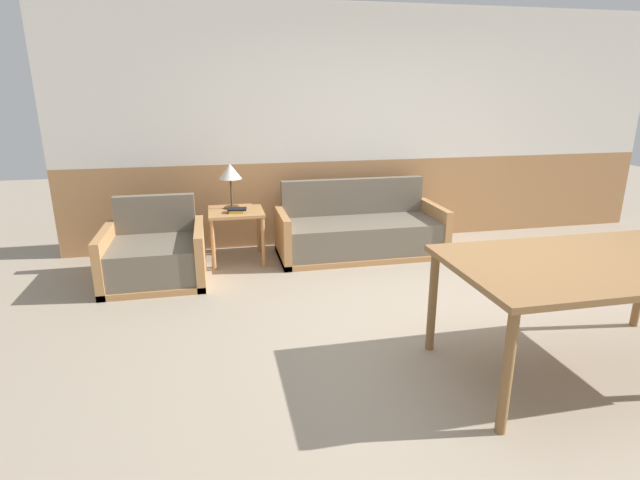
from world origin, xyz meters
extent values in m
plane|color=gray|center=(0.00, 0.00, 0.00)|extent=(16.00, 16.00, 0.00)
cube|color=#AD7A4C|center=(0.00, 2.63, 0.49)|extent=(7.20, 0.06, 0.98)
cube|color=silver|center=(0.00, 2.63, 1.84)|extent=(7.20, 0.06, 1.72)
cube|color=#B27F4C|center=(-0.34, 2.03, 0.03)|extent=(1.83, 0.78, 0.06)
cube|color=#6B6051|center=(-0.34, 2.01, 0.23)|extent=(1.67, 0.70, 0.33)
cube|color=#6B6051|center=(-0.34, 2.37, 0.60)|extent=(1.67, 0.10, 0.41)
cube|color=#B27F4C|center=(-1.21, 2.03, 0.27)|extent=(0.08, 0.78, 0.53)
cube|color=#B27F4C|center=(0.54, 2.03, 0.27)|extent=(0.08, 0.78, 0.53)
cube|color=#B27F4C|center=(-2.50, 1.68, 0.03)|extent=(0.94, 0.86, 0.06)
cube|color=#6B6051|center=(-2.50, 1.66, 0.22)|extent=(0.78, 0.78, 0.33)
cube|color=#6B6051|center=(-2.50, 2.07, 0.58)|extent=(0.78, 0.10, 0.38)
cube|color=#B27F4C|center=(-2.93, 1.68, 0.26)|extent=(0.08, 0.86, 0.53)
cube|color=#B27F4C|center=(-2.07, 1.68, 0.26)|extent=(0.08, 0.86, 0.53)
cube|color=#B27F4C|center=(-1.69, 2.12, 0.55)|extent=(0.57, 0.57, 0.03)
cylinder|color=#B27F4C|center=(-1.95, 1.87, 0.27)|extent=(0.04, 0.04, 0.53)
cylinder|color=#B27F4C|center=(-1.43, 1.87, 0.27)|extent=(0.04, 0.04, 0.53)
cylinder|color=#B27F4C|center=(-1.95, 2.38, 0.27)|extent=(0.04, 0.04, 0.53)
cylinder|color=#B27F4C|center=(-1.43, 2.38, 0.27)|extent=(0.04, 0.04, 0.53)
cylinder|color=#4C3823|center=(-1.72, 2.22, 0.57)|extent=(0.16, 0.16, 0.02)
cylinder|color=#4C3823|center=(-1.72, 2.22, 0.73)|extent=(0.02, 0.02, 0.30)
cone|color=silver|center=(-1.72, 2.22, 0.96)|extent=(0.24, 0.24, 0.16)
cube|color=gold|center=(-1.69, 2.02, 0.58)|extent=(0.16, 0.15, 0.03)
cube|color=black|center=(-1.68, 2.02, 0.60)|extent=(0.20, 0.14, 0.02)
cube|color=olive|center=(0.42, -0.57, 0.75)|extent=(1.86, 1.05, 0.04)
cylinder|color=olive|center=(-0.45, -1.03, 0.37)|extent=(0.06, 0.06, 0.73)
cylinder|color=olive|center=(-0.45, -0.10, 0.37)|extent=(0.06, 0.06, 0.73)
camera|label=1|loc=(-1.90, -3.08, 1.81)|focal=28.00mm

